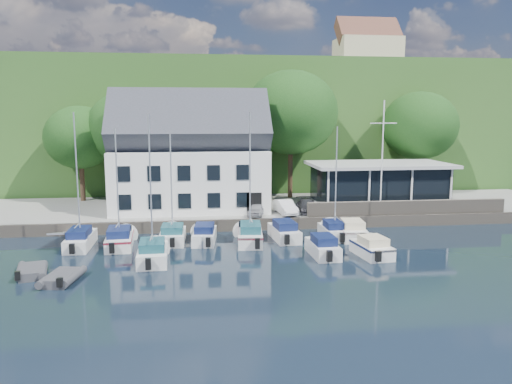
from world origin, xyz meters
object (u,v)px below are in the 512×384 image
Objects in this scene: boat_r1_4 at (250,181)px; dinghy_1 at (62,276)px; car_blue at (337,203)px; dinghy_0 at (32,270)px; boat_r2_3 at (323,245)px; boat_r2_1 at (151,194)px; club_pavilion at (378,184)px; flagpole at (382,157)px; boat_r1_1 at (117,187)px; boat_r1_5 at (284,230)px; harbor_building at (190,162)px; boat_r1_0 at (78,187)px; car_dgrey at (307,206)px; boat_r2_4 at (372,246)px; boat_r1_7 at (351,229)px; car_white at (285,207)px; boat_r1_3 at (204,233)px; boat_r1_6 at (336,184)px; car_silver at (257,209)px.

boat_r1_4 is 3.08× the size of dinghy_1.
boat_r1_4 reaches higher than car_blue.
boat_r2_3 is at bearing -7.43° from dinghy_0.
dinghy_0 is (-7.11, -2.03, -4.21)m from boat_r2_1.
club_pavilion is 1.33× the size of flagpole.
boat_r1_5 is at bearing -1.06° from boat_r1_1.
harbor_building is at bearing 76.09° from dinghy_1.
boat_r1_5 is (15.39, 0.42, -3.70)m from boat_r1_0.
boat_r1_1 is at bearing -119.01° from harbor_building.
boat_r2_4 is at bearing -77.55° from car_dgrey.
club_pavilion is 10.37m from boat_r1_7.
dinghy_1 is (-19.91, -3.01, -0.35)m from boat_r2_4.
harbor_building is 3.84× the size of car_white.
boat_r1_0 is 21.50m from boat_r2_4.
boat_r1_5 is 1.96× the size of dinghy_0.
boat_r1_4 is 1.68× the size of boat_r1_7.
car_white is (-9.69, -3.18, -1.43)m from club_pavilion.
boat_r1_0 is at bearing 170.98° from boat_r1_1.
dinghy_0 is (-16.88, -6.90, -0.40)m from boat_r1_5.
boat_r1_4 reaches higher than boat_r2_3.
boat_r1_3 is at bearing 147.76° from boat_r2_4.
car_blue reaches higher than boat_r2_4.
boat_r1_4 reaches higher than boat_r1_5.
boat_r1_6 reaches higher than dinghy_1.
boat_r1_7 is (11.59, -0.22, 0.04)m from boat_r1_3.
car_silver is 19.23m from dinghy_0.
harbor_building is 16.24m from boat_r1_7.
car_white is 0.75× the size of boat_r2_4.
boat_r2_4 is at bearing -77.96° from boat_r1_6.
flagpole is at bearing 10.96° from boat_r1_0.
boat_r2_1 is at bearing -160.72° from boat_r1_6.
flagpole is 29.36m from dinghy_0.
harbor_building is 19.43m from boat_r2_4.
car_dgrey reaches higher than boat_r2_3.
boat_r1_1 is 13.09m from boat_r1_5.
boat_r1_1 reaches higher than car_white.
dinghy_1 is at bearing -155.37° from boat_r1_5.
boat_r1_5 is at bearing -50.11° from harbor_building.
car_silver reaches higher than boat_r1_3.
boat_r1_6 is at bearing -22.05° from car_silver.
boat_r1_1 is (-13.53, -5.73, 2.87)m from car_white.
dinghy_0 is (-27.57, -15.14, -2.69)m from club_pavilion.
harbor_building reaches higher than car_silver.
boat_r1_3 is at bearing -152.55° from car_white.
boat_r1_1 reaches higher than boat_r1_3.
car_blue is 11.61m from boat_r1_4.
boat_r2_3 reaches higher than boat_r1_3.
car_blue is at bearing -11.06° from harbor_building.
boat_r1_4 is 14.86m from dinghy_1.
flagpole reaches higher than boat_r1_3.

